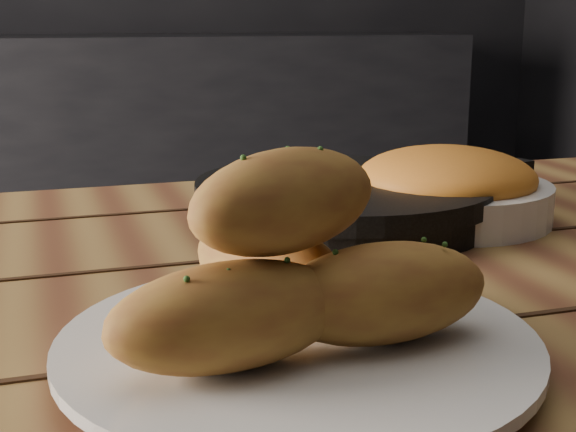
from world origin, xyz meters
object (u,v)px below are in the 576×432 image
Objects in this scene: table at (212,419)px; plate at (298,348)px; bread_rolls at (292,269)px; bowl at (446,188)px; skillet at (346,200)px.

plate reaches higher than table.
bowl is (0.27, 0.30, -0.03)m from bread_rolls.
bread_rolls is 0.41m from bowl.
table is 3.24× the size of skillet.
bowl is at bearing 48.44° from plate.
plate is at bearing 30.96° from bread_rolls.
bread_rolls is (0.02, -0.13, 0.16)m from table.
plate is at bearing -76.65° from table.
bowl is at bearing 48.19° from bread_rolls.
plate is 0.05m from bread_rolls.
bowl reaches higher than table.
plate is 0.36m from skillet.
skillet is 1.97× the size of bowl.
plate is 0.69× the size of skillet.
bowl is (0.30, 0.17, 0.13)m from table.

